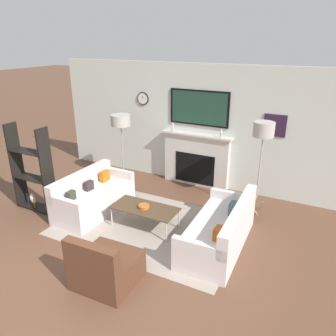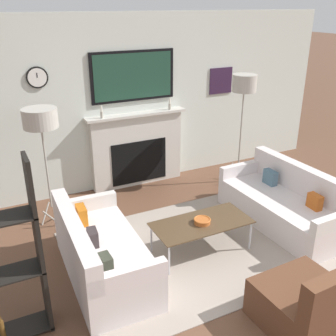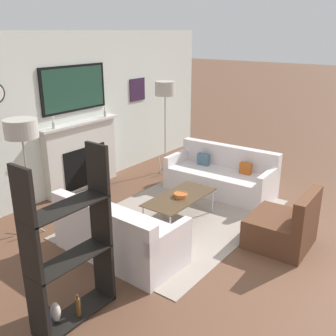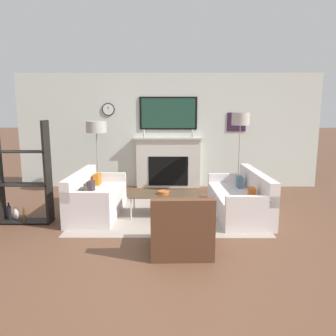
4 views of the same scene
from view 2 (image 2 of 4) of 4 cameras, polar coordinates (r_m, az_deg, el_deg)
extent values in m
cube|color=silver|center=(6.32, -5.11, 9.42)|extent=(7.18, 0.07, 2.70)
cube|color=beige|center=(6.44, -4.50, 2.59)|extent=(1.52, 0.16, 1.17)
cube|color=black|center=(6.43, -4.16, 0.90)|extent=(0.94, 0.01, 0.70)
cube|color=beige|center=(6.24, -4.60, 7.75)|extent=(1.64, 0.22, 0.04)
cylinder|color=#B2AD9E|center=(6.01, -9.60, 7.61)|extent=(0.04, 0.04, 0.10)
cylinder|color=white|center=(5.99, -9.66, 8.49)|extent=(0.03, 0.03, 0.09)
cylinder|color=#B2AD9E|center=(6.42, 0.26, 8.91)|extent=(0.04, 0.04, 0.10)
cylinder|color=white|center=(6.40, 0.26, 9.74)|extent=(0.03, 0.03, 0.09)
cube|color=black|center=(6.19, -5.09, 13.15)|extent=(1.36, 0.04, 0.77)
cube|color=#1E4233|center=(6.18, -5.02, 13.12)|extent=(1.26, 0.01, 0.69)
cylinder|color=black|center=(5.82, -18.46, 12.36)|extent=(0.30, 0.02, 0.30)
cylinder|color=silver|center=(5.80, -18.44, 12.34)|extent=(0.25, 0.00, 0.25)
cube|color=black|center=(5.80, -18.48, 12.65)|extent=(0.01, 0.00, 0.07)
cube|color=#2E1934|center=(6.98, 7.68, 12.44)|extent=(0.44, 0.02, 0.44)
cube|color=gray|center=(5.03, 5.00, -11.20)|extent=(3.21, 2.22, 0.01)
cube|color=silver|center=(4.48, -9.13, -12.88)|extent=(0.81, 1.66, 0.44)
cube|color=silver|center=(4.22, -13.47, -9.48)|extent=(0.20, 1.65, 0.33)
cube|color=silver|center=(4.97, -11.89, -5.11)|extent=(0.77, 0.12, 0.18)
cube|color=silver|center=(3.70, -5.91, -15.49)|extent=(0.77, 0.12, 0.18)
cube|color=#B45F16|center=(4.69, -12.42, -6.70)|extent=(0.11, 0.22, 0.22)
cube|color=#302829|center=(4.29, -10.88, -9.87)|extent=(0.12, 0.19, 0.18)
cube|color=#313529|center=(3.90, -9.01, -13.47)|extent=(0.11, 0.17, 0.17)
cube|color=silver|center=(5.60, 16.18, -5.93)|extent=(0.87, 1.87, 0.40)
cube|color=silver|center=(5.65, 19.00, -1.62)|extent=(0.22, 1.85, 0.38)
cube|color=silver|center=(6.05, 10.85, -0.11)|extent=(0.81, 0.13, 0.18)
cube|color=#B8571E|center=(5.31, 20.52, -4.58)|extent=(0.11, 0.20, 0.19)
cube|color=slate|center=(5.81, 14.61, -1.32)|extent=(0.10, 0.21, 0.21)
cube|color=#553320|center=(4.09, 19.09, -18.46)|extent=(0.82, 0.80, 0.39)
cube|color=#4C3823|center=(4.73, 4.90, -7.94)|extent=(1.19, 0.56, 0.02)
cylinder|color=#B7B7BC|center=(4.44, 0.16, -13.26)|extent=(0.02, 0.02, 0.39)
cylinder|color=#B7B7BC|center=(4.95, 11.84, -9.62)|extent=(0.02, 0.02, 0.39)
cylinder|color=#B7B7BC|center=(4.80, -2.43, -10.24)|extent=(0.02, 0.02, 0.39)
cylinder|color=#B7B7BC|center=(5.27, 8.68, -7.20)|extent=(0.02, 0.02, 0.39)
cylinder|color=#BB5E27|center=(4.70, 4.98, -7.70)|extent=(0.19, 0.19, 0.05)
torus|color=#BE6026|center=(4.69, 4.99, -7.46)|extent=(0.20, 0.20, 0.02)
cylinder|color=#9E998E|center=(5.71, -15.43, -6.15)|extent=(0.09, 0.23, 0.26)
cylinder|color=#9E998E|center=(5.72, -17.33, -6.31)|extent=(0.17, 0.19, 0.26)
cylinder|color=#9E998E|center=(5.57, -16.43, -7.04)|extent=(0.23, 0.07, 0.26)
cylinder|color=#9E998E|center=(5.37, -17.20, -0.11)|extent=(0.02, 0.02, 1.12)
cylinder|color=#B2ADA3|center=(5.16, -18.08, 6.90)|extent=(0.44, 0.44, 0.24)
cylinder|color=#9E998E|center=(6.85, 10.63, -0.50)|extent=(0.09, 0.23, 0.29)
cylinder|color=#9E998E|center=(6.78, 9.16, -0.65)|extent=(0.17, 0.19, 0.29)
cylinder|color=#9E998E|center=(6.68, 10.45, -1.13)|extent=(0.23, 0.07, 0.29)
cylinder|color=#9E998E|center=(6.51, 10.54, 5.42)|extent=(0.02, 0.02, 1.25)
cylinder|color=#B2ADA3|center=(6.32, 11.04, 12.00)|extent=(0.38, 0.38, 0.27)
cube|color=black|center=(3.67, -18.24, -10.82)|extent=(0.04, 0.28, 1.70)
cube|color=black|center=(4.17, -22.67, -21.35)|extent=(0.86, 0.28, 0.02)
cylinder|color=brown|center=(4.06, -22.94, -20.77)|extent=(0.05, 0.05, 0.19)
cylinder|color=brown|center=(3.98, -23.22, -19.49)|extent=(0.02, 0.02, 0.05)
camera|label=1|loc=(4.94, 76.83, 9.91)|focal=35.00mm
camera|label=3|loc=(2.20, -102.91, -8.82)|focal=42.00mm
camera|label=4|loc=(3.25, 98.76, -22.15)|focal=35.00mm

